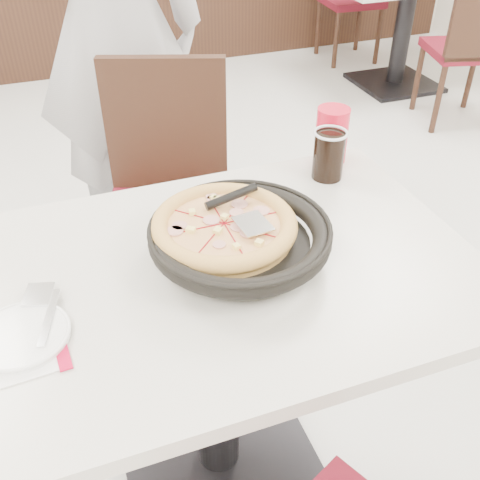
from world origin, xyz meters
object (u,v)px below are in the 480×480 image
object	(u,v)px
side_plate	(21,336)
bg_chair_right_near	(465,46)
chair_far	(166,213)
pizza	(224,231)
bg_table_right	(402,33)
diner_person	(113,26)
pizza_pan	(240,243)
main_table	(216,378)
cola_glass	(329,156)
red_cup	(332,135)

from	to	relation	value
side_plate	bg_chair_right_near	bearing A→B (deg)	36.14
chair_far	bg_chair_right_near	xyz separation A→B (m)	(2.14, 1.15, 0.00)
pizza	bg_table_right	bearing A→B (deg)	48.43
chair_far	diner_person	xyz separation A→B (m)	(-0.02, 0.58, 0.47)
pizza_pan	bg_chair_right_near	size ratio (longest dim) A/B	0.33
bg_chair_right_near	pizza_pan	bearing A→B (deg)	-124.64
main_table	bg_table_right	xyz separation A→B (m)	(2.19, 2.46, 0.00)
side_plate	cola_glass	xyz separation A→B (m)	(0.84, 0.36, 0.06)
main_table	diner_person	bearing A→B (deg)	88.95
cola_glass	bg_table_right	size ratio (longest dim) A/B	0.11
side_plate	cola_glass	size ratio (longest dim) A/B	1.41
side_plate	bg_table_right	xyz separation A→B (m)	(2.60, 2.54, -0.38)
chair_far	bg_chair_right_near	bearing A→B (deg)	-132.44
bg_table_right	bg_chair_right_near	bearing A→B (deg)	-90.17
side_plate	red_cup	bearing A→B (deg)	26.46
side_plate	pizza	bearing A→B (deg)	15.45
diner_person	bg_table_right	world-z (taller)	diner_person
diner_person	bg_chair_right_near	xyz separation A→B (m)	(2.16, 0.57, -0.47)
main_table	cola_glass	world-z (taller)	cola_glass
bg_chair_right_near	chair_far	bearing A→B (deg)	-136.83
main_table	side_plate	distance (m)	0.57
diner_person	bg_chair_right_near	size ratio (longest dim) A/B	1.99
main_table	diner_person	size ratio (longest dim) A/B	0.63
pizza_pan	cola_glass	distance (m)	0.44
chair_far	red_cup	world-z (taller)	chair_far
chair_far	pizza	world-z (taller)	chair_far
pizza_pan	red_cup	world-z (taller)	red_cup
red_cup	side_plate	bearing A→B (deg)	-153.54
cola_glass	chair_far	bearing A→B (deg)	134.95
pizza_pan	pizza	bearing A→B (deg)	130.71
red_cup	main_table	bearing A→B (deg)	-143.11
red_cup	bg_table_right	world-z (taller)	red_cup
pizza	bg_table_right	distance (m)	3.26
pizza_pan	pizza	size ratio (longest dim) A/B	1.02
pizza	bg_table_right	xyz separation A→B (m)	(2.14, 2.41, -0.44)
diner_person	bg_chair_right_near	world-z (taller)	diner_person
bg_table_right	diner_person	bearing A→B (deg)	-150.68
side_plate	diner_person	xyz separation A→B (m)	(0.43, 1.32, 0.19)
pizza	side_plate	distance (m)	0.47
chair_far	bg_table_right	distance (m)	2.80
chair_far	pizza	bearing A→B (deg)	109.79
pizza	cola_glass	world-z (taller)	cola_glass
red_cup	diner_person	size ratio (longest dim) A/B	0.08
main_table	pizza	world-z (taller)	pizza
chair_far	red_cup	xyz separation A→B (m)	(0.44, -0.30, 0.35)
bg_table_right	main_table	bearing A→B (deg)	-131.66
chair_far	bg_table_right	world-z (taller)	chair_far
cola_glass	bg_chair_right_near	size ratio (longest dim) A/B	0.14
chair_far	bg_chair_right_near	distance (m)	2.43
side_plate	bg_chair_right_near	xyz separation A→B (m)	(2.59, 1.89, -0.28)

